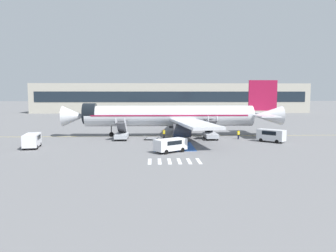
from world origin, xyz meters
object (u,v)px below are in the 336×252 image
Objects in this scene: baggage_cart at (152,138)px; service_van_0 at (32,140)px; boarding_stairs_aft at (211,133)px; fuel_tanker at (183,118)px; ground_crew_1 at (185,133)px; service_van_1 at (271,135)px; airliner at (173,116)px; ground_crew_0 at (164,133)px; ground_crew_2 at (238,134)px; terminal_building at (171,98)px; service_van_2 at (170,144)px; boarding_stairs_forward at (122,134)px.

service_van_0 is at bearing -57.27° from baggage_cart.
fuel_tanker is (-2.28, 30.09, 0.62)m from boarding_stairs_aft.
fuel_tanker is 31.92m from baggage_cart.
fuel_tanker is 29.21m from ground_crew_1.
service_van_1 reaches higher than service_van_0.
service_van_1 is 2.43× the size of ground_crew_1.
airliner is 18.56m from service_van_1.
boarding_stairs_aft is 1.15× the size of service_van_1.
ground_crew_0 is at bearing 172.07° from boarding_stairs_aft.
boarding_stairs_aft reaches higher than ground_crew_2.
airliner reaches higher than ground_crew_0.
baggage_cart is 1.64× the size of ground_crew_0.
terminal_building reaches higher than ground_crew_2.
boarding_stairs_aft is at bearing 109.91° from service_van_1.
ground_crew_1 is at bearing -48.30° from service_van_2.
ground_crew_1 is 9.70m from ground_crew_2.
service_van_2 is at bearing -153.54° from ground_crew_2.
fuel_tanker is (4.26, 25.55, -2.20)m from airliner.
ground_crew_2 is at bearing -1.41° from boarding_stairs_forward.
boarding_stairs_aft reaches higher than fuel_tanker.
terminal_building is at bearing 51.72° from service_van_1.
service_van_2 is 18.05m from ground_crew_2.
boarding_stairs_forward is 11.48m from ground_crew_1.
ground_crew_1 is 83.70m from terminal_building.
ground_crew_2 is at bearing 157.08° from ground_crew_1.
airliner reaches higher than baggage_cart.
service_van_1 is at bearing 145.73° from ground_crew_1.
service_van_2 is at bearing 62.62° from ground_crew_1.
service_van_1 is 0.04× the size of terminal_building.
terminal_building is (-0.30, 54.41, 4.59)m from fuel_tanker.
boarding_stairs_forward is at bearing -88.20° from baggage_cart.
boarding_stairs_forward is at bearing 180.00° from boarding_stairs_aft.
service_van_2 is 0.04× the size of terminal_building.
ground_crew_2 is (33.69, 8.01, -0.30)m from service_van_0.
terminal_building is (2.03, 83.52, 5.16)m from ground_crew_1.
airliner is 4.16× the size of fuel_tanker.
baggage_cart is (-8.38, -30.76, -1.40)m from fuel_tanker.
boarding_stairs_forward reaches higher than fuel_tanker.
service_van_2 is at bearing -93.16° from terminal_building.
boarding_stairs_aft is 3.06× the size of ground_crew_0.
ground_crew_0 is at bearing 154.94° from ground_crew_2.
airliner is at bearing 145.34° from boarding_stairs_aft.
service_van_2 is (20.75, -4.58, -0.13)m from service_van_0.
service_van_2 is 2.62× the size of ground_crew_1.
airliner is 4.90m from ground_crew_1.
fuel_tanker reaches higher than ground_crew_0.
terminal_building reaches higher than baggage_cart.
fuel_tanker is at bearing -42.40° from service_van_2.
fuel_tanker is 5.96× the size of ground_crew_0.
service_van_1 is (38.32, 4.26, 0.01)m from service_van_0.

